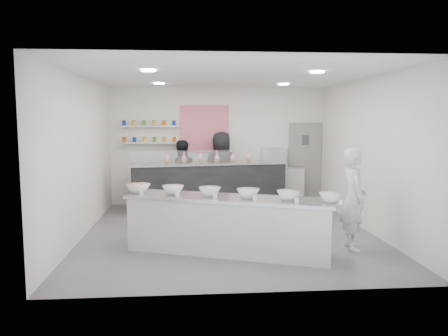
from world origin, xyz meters
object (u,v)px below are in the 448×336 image
(back_bar, at_px, (209,186))
(espresso_ledge, at_px, (278,185))
(woman_prep, at_px, (353,199))
(espresso_machine, at_px, (273,158))
(staff_left, at_px, (181,174))
(prep_counter, at_px, (229,225))
(staff_right, at_px, (222,169))

(back_bar, height_order, espresso_ledge, back_bar)
(back_bar, xyz_separation_m, woman_prep, (2.28, -3.44, 0.28))
(espresso_machine, distance_m, staff_left, 2.42)
(prep_counter, bearing_deg, staff_left, 122.77)
(prep_counter, bearing_deg, woman_prep, 21.23)
(woman_prep, bearing_deg, staff_right, 30.13)
(back_bar, distance_m, espresso_machine, 1.91)
(espresso_ledge, bearing_deg, back_bar, -161.72)
(back_bar, distance_m, staff_left, 0.81)
(espresso_machine, relative_size, staff_right, 0.32)
(staff_left, bearing_deg, staff_right, 172.84)
(back_bar, bearing_deg, espresso_ledge, 10.03)
(woman_prep, height_order, staff_left, woman_prep)
(espresso_ledge, bearing_deg, prep_counter, -112.21)
(espresso_machine, bearing_deg, staff_left, -174.26)
(back_bar, xyz_separation_m, staff_right, (0.34, 0.42, 0.37))
(espresso_machine, distance_m, staff_right, 1.39)
(back_bar, xyz_separation_m, espresso_ledge, (1.83, 0.60, -0.10))
(espresso_ledge, relative_size, staff_right, 0.69)
(prep_counter, distance_m, staff_right, 3.93)
(back_bar, bearing_deg, espresso_machine, 11.34)
(staff_left, relative_size, staff_right, 0.89)
(staff_right, bearing_deg, espresso_machine, -178.59)
(staff_left, distance_m, staff_right, 1.03)
(prep_counter, height_order, back_bar, back_bar)
(prep_counter, height_order, staff_right, staff_right)
(staff_right, bearing_deg, prep_counter, 81.29)
(espresso_ledge, distance_m, staff_right, 1.57)
(espresso_machine, relative_size, woman_prep, 0.36)
(prep_counter, xyz_separation_m, staff_left, (-0.84, 3.84, 0.37))
(back_bar, bearing_deg, staff_right, 43.06)
(prep_counter, height_order, espresso_ledge, espresso_ledge)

